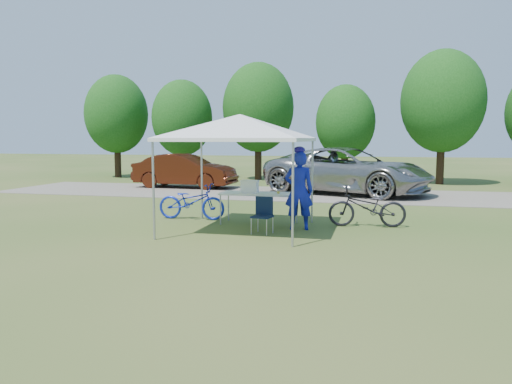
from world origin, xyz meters
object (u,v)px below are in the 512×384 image
folding_chair (263,212)px  cyclist (299,191)px  cooler (250,186)px  sedan (185,171)px  bike_blue (192,201)px  folding_table (259,195)px  bike_dark (367,207)px  minivan (348,170)px

folding_chair → cyclist: cyclist is taller
cooler → sedan: (-5.08, 8.27, -0.20)m
cyclist → folding_chair: bearing=30.9°
cooler → bike_blue: (-1.69, 0.28, -0.47)m
folding_table → bike_dark: bearing=4.7°
cooler → minivan: size_ratio=0.07×
cooler → cyclist: cyclist is taller
folding_chair → sedan: sedan is taller
cyclist → cooler: bearing=-32.0°
cooler → sedan: bearing=121.6°
cyclist → bike_blue: cyclist is taller
bike_dark → minivan: size_ratio=0.29×
folding_table → folding_chair: size_ratio=2.33×
cooler → cyclist: (1.34, -0.53, -0.02)m
cooler → minivan: minivan is taller
folding_table → folding_chair: (0.38, -1.17, -0.26)m
cooler → sedan: sedan is taller
bike_dark → sedan: sedan is taller
minivan → sedan: minivan is taller
folding_table → bike_dark: bike_dark is taller
folding_table → minivan: 7.73m
bike_blue → sedan: sedan is taller
bike_blue → sedan: bearing=22.3°
folding_table → sedan: sedan is taller
minivan → folding_chair: bearing=-168.6°
folding_chair → cyclist: (0.72, 0.64, 0.44)m
folding_table → cyclist: 1.23m
folding_chair → bike_blue: size_ratio=0.45×
folding_table → bike_blue: (-1.93, 0.28, -0.27)m
folding_chair → cooler: 1.40m
folding_table → cyclist: (1.10, -0.53, 0.18)m
folding_table → sedan: bearing=122.8°
cooler → bike_dark: 2.97m
folding_chair → bike_dark: size_ratio=0.44×
cyclist → bike_dark: size_ratio=0.99×
folding_table → bike_blue: size_ratio=1.05×
folding_chair → minivan: bearing=91.0°
cooler → minivan: (2.01, 7.52, -0.03)m
folding_chair → bike_blue: 2.72m
folding_table → cyclist: size_ratio=1.04×
cooler → folding_chair: bearing=-62.0°
folding_table → bike_blue: bike_blue is taller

